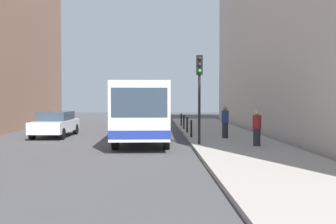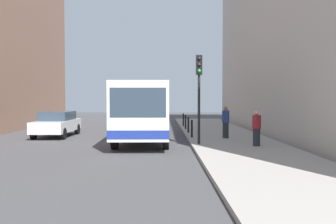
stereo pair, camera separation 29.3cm
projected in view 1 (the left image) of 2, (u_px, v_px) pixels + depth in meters
The scene contains 12 objects.
ground_plane at pixel (125, 144), 18.46m from camera, with size 80.00×80.00×0.00m, color #424244.
sidewalk at pixel (234, 143), 18.62m from camera, with size 4.40×40.00×0.15m, color #9E9991.
building_right at pixel (322, 8), 22.52m from camera, with size 7.00×32.00×15.27m, color #BCB7AD.
bus at pixel (144, 108), 20.65m from camera, with size 2.55×11.02×3.00m.
car_beside_bus at pixel (55, 123), 22.08m from camera, with size 1.97×4.45×1.48m.
traffic_light at pixel (199, 82), 17.39m from camera, with size 0.28×0.33×4.10m.
bollard_near at pixel (191, 129), 20.34m from camera, with size 0.11×0.11×0.95m, color black.
bollard_mid at pixel (187, 125), 23.07m from camera, with size 0.11×0.11×0.95m, color black.
bollard_far at pixel (184, 122), 25.80m from camera, with size 0.11×0.11×0.95m, color black.
bollard_farthest at pixel (181, 120), 28.53m from camera, with size 0.11×0.11×0.95m, color black.
pedestrian_near_signal at pixel (257, 128), 16.76m from camera, with size 0.38×0.38×1.58m.
pedestrian_mid_sidewalk at pixel (225, 122), 20.01m from camera, with size 0.38×0.38×1.69m.
Camera 1 is at (1.55, -18.44, 2.30)m, focal length 40.30 mm.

